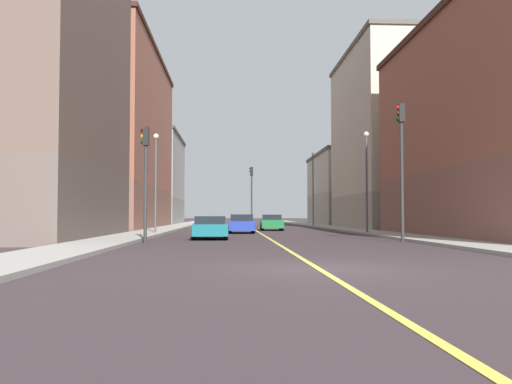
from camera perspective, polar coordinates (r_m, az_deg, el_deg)
The scene contains 18 objects.
ground_plane at distance 13.79m, azimuth 6.48°, elevation -7.97°, with size 400.00×400.00×0.00m, color #372C30.
sidewalk_left at distance 63.38m, azimuth 6.52°, elevation -3.53°, with size 2.70×168.00×0.15m, color #9E9B93.
sidewalk_right at distance 62.83m, azimuth -8.05°, elevation -3.53°, with size 2.70×168.00×0.15m, color #9E9B93.
lane_center_stripe at distance 62.60m, azimuth -0.73°, elevation -3.62°, with size 0.16×154.00×0.01m, color #E5D14C.
building_left_mid at distance 55.76m, azimuth 15.46°, elevation 5.32°, with size 11.88×17.89×17.49m.
building_left_far at distance 74.02m, azimuth 10.80°, elevation 0.29°, with size 11.88×17.96×9.52m.
building_right_corner at distance 34.81m, azimuth -25.20°, elevation 13.78°, with size 11.88×16.26×21.79m.
building_right_midblock at distance 55.73m, azimuth -16.20°, elevation 5.31°, with size 11.88×26.24×17.44m.
building_right_distant at distance 77.91m, azimuth -12.29°, elevation 1.28°, with size 11.88×18.15×12.53m.
traffic_light_left_near at distance 27.72m, azimuth 15.00°, elevation 3.91°, with size 0.40×0.32×6.81m.
traffic_light_right_near at distance 26.66m, azimuth -11.52°, elevation 2.58°, with size 0.40×0.32×5.58m.
traffic_light_median_far at distance 56.32m, azimuth -0.47°, elevation 0.36°, with size 0.40×0.32×6.30m.
street_lamp_left_near at distance 38.38m, azimuth 11.51°, elevation 2.19°, with size 0.36×0.36×6.96m.
street_lamp_right_near at distance 37.57m, azimuth -10.46°, elevation 2.08°, with size 0.36×0.36×6.72m.
street_lamp_left_far at distance 62.24m, azimuth 5.99°, elevation 1.06°, with size 0.36×0.36×8.30m.
car_teal at distance 30.38m, azimuth -4.85°, elevation -3.72°, with size 2.07×4.66×1.26m.
car_blue at distance 39.88m, azimuth -1.51°, elevation -3.38°, with size 1.93×4.06×1.37m.
car_green at distance 46.95m, azimuth 1.64°, elevation -3.24°, with size 1.96×4.33×1.36m.
Camera 1 is at (-2.19, -13.55, 1.34)m, focal length 38.17 mm.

